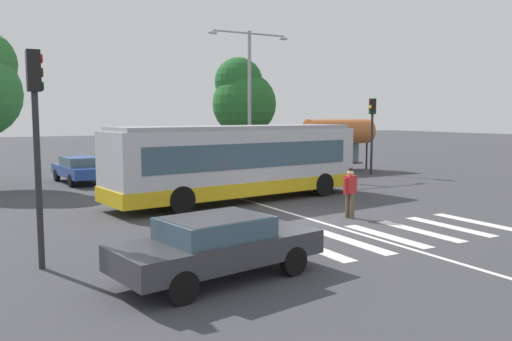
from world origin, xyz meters
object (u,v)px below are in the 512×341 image
pedestrian_crossing_street (350,190)px  parked_car_blue (80,168)px  traffic_light_near_corner (36,124)px  background_tree_right (243,97)px  parked_car_white (173,163)px  traffic_light_far_corner (372,124)px  parked_car_silver (129,165)px  twin_arm_street_lamp (249,85)px  city_transit_bus (238,162)px  parked_car_teal (222,161)px  parked_car_red (255,159)px  foreground_sedan (218,244)px  parked_car_charcoal (294,158)px  bus_stop_shelter (339,133)px

pedestrian_crossing_street → parked_car_blue: pedestrian_crossing_street is taller
traffic_light_near_corner → background_tree_right: size_ratio=0.64×
parked_car_white → traffic_light_far_corner: traffic_light_far_corner is taller
parked_car_silver → traffic_light_near_corner: size_ratio=0.93×
parked_car_blue → parked_car_white: size_ratio=1.02×
twin_arm_street_lamp → traffic_light_far_corner: bearing=-31.1°
pedestrian_crossing_street → background_tree_right: size_ratio=0.22×
city_transit_bus → parked_car_white: city_transit_bus is taller
city_transit_bus → parked_car_silver: size_ratio=2.47×
parked_car_teal → pedestrian_crossing_street: bearing=-98.1°
parked_car_red → background_tree_right: bearing=70.1°
pedestrian_crossing_street → parked_car_teal: 14.45m
parked_car_teal → parked_car_red: (2.54, 0.41, 0.00)m
foreground_sedan → parked_car_charcoal: bearing=52.4°
parked_car_teal → parked_car_silver: bearing=177.8°
parked_car_teal → parked_car_red: same height
parked_car_charcoal → traffic_light_near_corner: traffic_light_near_corner is taller
pedestrian_crossing_street → background_tree_right: 21.38m
bus_stop_shelter → background_tree_right: (-2.67, 7.79, 2.37)m
pedestrian_crossing_street → twin_arm_street_lamp: (3.49, 13.47, 4.28)m
city_transit_bus → traffic_light_near_corner: bearing=-142.8°
parked_car_red → parked_car_charcoal: same height
parked_car_blue → parked_car_teal: 8.16m
pedestrian_crossing_street → parked_car_blue: bearing=113.5°
parked_car_teal → background_tree_right: size_ratio=0.59×
traffic_light_near_corner → traffic_light_far_corner: bearing=29.2°
foreground_sedan → traffic_light_far_corner: size_ratio=1.06×
parked_car_teal → traffic_light_near_corner: 19.69m
parked_car_white → background_tree_right: background_tree_right is taller
pedestrian_crossing_street → background_tree_right: bearing=72.0°
twin_arm_street_lamp → pedestrian_crossing_street: bearing=-104.5°
traffic_light_near_corner → twin_arm_street_lamp: size_ratio=0.58×
pedestrian_crossing_street → bus_stop_shelter: bearing=53.2°
traffic_light_near_corner → background_tree_right: (16.37, 21.18, 1.52)m
parked_car_teal → bus_stop_shelter: bearing=-16.3°
foreground_sedan → parked_car_red: size_ratio=1.04×
foreground_sedan → parked_car_teal: 20.12m
parked_car_white → parked_car_teal: size_ratio=1.00×
parked_car_red → pedestrian_crossing_street: bearing=-107.3°
pedestrian_crossing_street → parked_car_teal: pedestrian_crossing_street is taller
foreground_sedan → bus_stop_shelter: bearing=45.3°
parked_car_silver → pedestrian_crossing_street: bearing=-76.5°
traffic_light_far_corner → background_tree_right: bearing=107.2°
parked_car_red → background_tree_right: (1.91, 5.29, 4.02)m
traffic_light_near_corner → twin_arm_street_lamp: bearing=47.6°
pedestrian_crossing_street → parked_car_silver: pedestrian_crossing_street is taller
parked_car_teal → parked_car_charcoal: 5.16m
traffic_light_near_corner → foreground_sedan: bearing=-39.8°
foreground_sedan → traffic_light_far_corner: bearing=39.6°
parked_car_teal → background_tree_right: 8.28m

